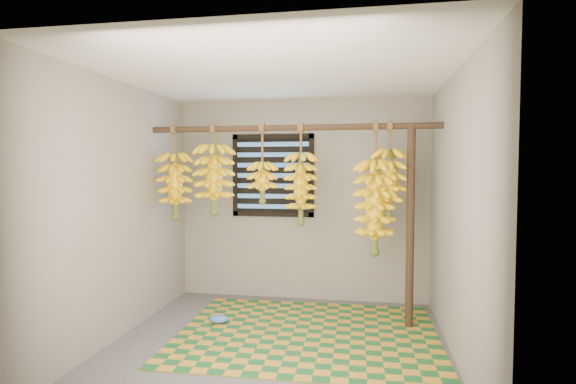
% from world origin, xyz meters
% --- Properties ---
extents(floor, '(3.00, 3.00, 0.01)m').
position_xyz_m(floor, '(0.00, 0.00, -0.01)').
color(floor, '#4A4A4A').
rests_on(floor, ground).
extents(ceiling, '(3.00, 3.00, 0.01)m').
position_xyz_m(ceiling, '(0.00, 0.00, 2.40)').
color(ceiling, silver).
rests_on(ceiling, wall_back).
extents(wall_back, '(3.00, 0.01, 2.40)m').
position_xyz_m(wall_back, '(0.00, 1.50, 1.20)').
color(wall_back, gray).
rests_on(wall_back, floor).
extents(wall_left, '(0.01, 3.00, 2.40)m').
position_xyz_m(wall_left, '(-1.50, 0.00, 1.20)').
color(wall_left, gray).
rests_on(wall_left, floor).
extents(wall_right, '(0.01, 3.00, 2.40)m').
position_xyz_m(wall_right, '(1.50, 0.00, 1.20)').
color(wall_right, gray).
rests_on(wall_right, floor).
extents(window, '(1.00, 0.04, 1.00)m').
position_xyz_m(window, '(-0.35, 1.48, 1.50)').
color(window, black).
rests_on(window, wall_back).
extents(hanging_pole, '(3.00, 0.06, 0.06)m').
position_xyz_m(hanging_pole, '(0.00, 0.70, 2.00)').
color(hanging_pole, '#3A2619').
rests_on(hanging_pole, wall_left).
extents(support_post, '(0.08, 0.08, 2.00)m').
position_xyz_m(support_post, '(1.20, 0.70, 1.00)').
color(support_post, '#3A2619').
rests_on(support_post, floor).
extents(woven_mat, '(2.49, 2.01, 0.01)m').
position_xyz_m(woven_mat, '(0.23, 0.34, 0.01)').
color(woven_mat, '#1A5826').
rests_on(woven_mat, floor).
extents(plastic_bag, '(0.22, 0.18, 0.08)m').
position_xyz_m(plastic_bag, '(-0.70, 0.46, 0.05)').
color(plastic_bag, '#3C74E2').
rests_on(plastic_bag, woven_mat).
extents(banana_bunch_a, '(0.35, 0.35, 1.01)m').
position_xyz_m(banana_bunch_a, '(-1.27, 0.70, 1.40)').
color(banana_bunch_a, brown).
rests_on(banana_bunch_a, hanging_pole).
extents(banana_bunch_b, '(0.41, 0.41, 0.95)m').
position_xyz_m(banana_bunch_b, '(-0.82, 0.70, 1.47)').
color(banana_bunch_b, brown).
rests_on(banana_bunch_b, hanging_pole).
extents(banana_bunch_c, '(0.29, 0.29, 0.83)m').
position_xyz_m(banana_bunch_c, '(-0.30, 0.70, 1.44)').
color(banana_bunch_c, brown).
rests_on(banana_bunch_c, hanging_pole).
extents(banana_bunch_d, '(0.32, 0.32, 1.04)m').
position_xyz_m(banana_bunch_d, '(0.11, 0.70, 1.38)').
color(banana_bunch_d, brown).
rests_on(banana_bunch_d, hanging_pole).
extents(banana_bunch_e, '(0.38, 0.38, 1.32)m').
position_xyz_m(banana_bunch_e, '(0.85, 0.70, 1.20)').
color(banana_bunch_e, brown).
rests_on(banana_bunch_e, hanging_pole).
extents(banana_bunch_f, '(0.32, 0.32, 0.97)m').
position_xyz_m(banana_bunch_f, '(0.99, 0.70, 1.43)').
color(banana_bunch_f, brown).
rests_on(banana_bunch_f, hanging_pole).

